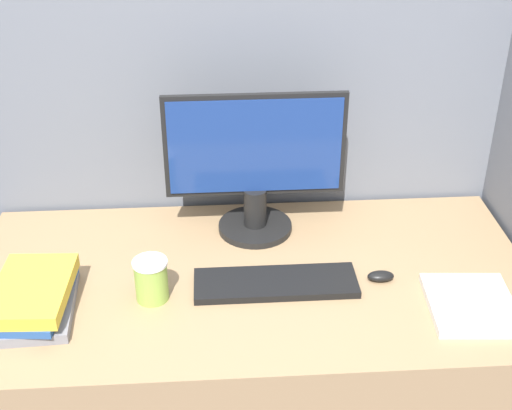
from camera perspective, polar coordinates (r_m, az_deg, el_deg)
name	(u,v)px	position (r m, az deg, el deg)	size (l,w,h in m)	color
cubicle_panel_rear	(244,171)	(2.31, -0.93, 2.70)	(1.96, 0.04, 1.66)	slate
desk	(253,373)	(2.23, -0.22, -13.30)	(1.56, 0.79, 0.73)	#937551
monitor	(255,168)	(2.09, -0.08, 2.97)	(0.53, 0.22, 0.44)	black
keyboard	(276,283)	(1.95, 1.59, -6.27)	(0.44, 0.14, 0.02)	black
mouse	(381,276)	(2.00, 9.94, -5.63)	(0.07, 0.04, 0.03)	black
coffee_cup	(151,280)	(1.90, -8.38, -5.94)	(0.09, 0.09, 0.12)	#8CB247
book_stack	(34,298)	(1.93, -17.36, -7.08)	(0.22, 0.30, 0.09)	slate
paper_pile	(471,304)	(1.96, 16.82, -7.62)	(0.24, 0.26, 0.02)	white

